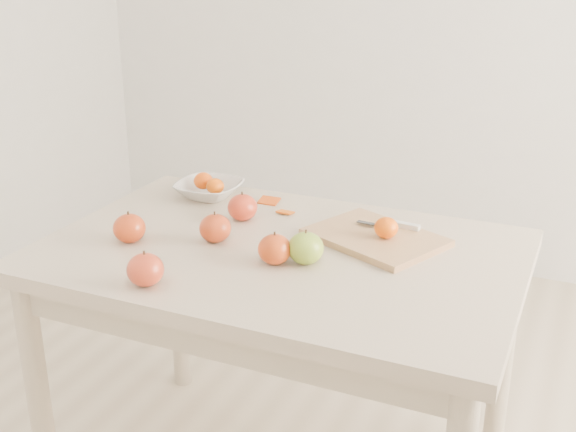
% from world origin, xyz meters
% --- Properties ---
extents(table, '(1.20, 0.80, 0.75)m').
position_xyz_m(table, '(0.00, 0.00, 0.65)').
color(table, '#C1AD92').
rests_on(table, ground).
extents(cutting_board, '(0.40, 0.35, 0.02)m').
position_xyz_m(cutting_board, '(0.21, 0.14, 0.76)').
color(cutting_board, tan).
rests_on(cutting_board, table).
extents(board_tangerine, '(0.06, 0.06, 0.05)m').
position_xyz_m(board_tangerine, '(0.24, 0.13, 0.80)').
color(board_tangerine, '#E05307').
rests_on(board_tangerine, cutting_board).
extents(fruit_bowl, '(0.19, 0.19, 0.05)m').
position_xyz_m(fruit_bowl, '(-0.36, 0.27, 0.77)').
color(fruit_bowl, silver).
rests_on(fruit_bowl, table).
extents(bowl_tangerine_near, '(0.06, 0.06, 0.05)m').
position_xyz_m(bowl_tangerine_near, '(-0.38, 0.28, 0.80)').
color(bowl_tangerine_near, '#D74A07').
rests_on(bowl_tangerine_near, fruit_bowl).
extents(bowl_tangerine_far, '(0.05, 0.05, 0.05)m').
position_xyz_m(bowl_tangerine_far, '(-0.33, 0.26, 0.79)').
color(bowl_tangerine_far, '#DA6307').
rests_on(bowl_tangerine_far, fruit_bowl).
extents(orange_peel_a, '(0.06, 0.05, 0.01)m').
position_xyz_m(orange_peel_a, '(-0.17, 0.30, 0.75)').
color(orange_peel_a, '#C4450D').
rests_on(orange_peel_a, table).
extents(orange_peel_b, '(0.05, 0.04, 0.01)m').
position_xyz_m(orange_peel_b, '(-0.09, 0.23, 0.75)').
color(orange_peel_b, orange).
rests_on(orange_peel_b, table).
extents(paring_knife, '(0.17, 0.05, 0.01)m').
position_xyz_m(paring_knife, '(0.25, 0.21, 0.78)').
color(paring_knife, white).
rests_on(paring_knife, cutting_board).
extents(apple_green, '(0.09, 0.09, 0.08)m').
position_xyz_m(apple_green, '(0.09, -0.06, 0.79)').
color(apple_green, '#618D1D').
rests_on(apple_green, table).
extents(apple_red_e, '(0.08, 0.08, 0.07)m').
position_xyz_m(apple_red_e, '(0.03, -0.09, 0.79)').
color(apple_red_e, '#931003').
rests_on(apple_red_e, table).
extents(apple_red_d, '(0.08, 0.08, 0.08)m').
position_xyz_m(apple_red_d, '(-0.37, -0.12, 0.79)').
color(apple_red_d, maroon).
rests_on(apple_red_d, table).
extents(apple_red_c, '(0.08, 0.08, 0.08)m').
position_xyz_m(apple_red_c, '(-0.19, -0.31, 0.79)').
color(apple_red_c, maroon).
rests_on(apple_red_c, table).
extents(apple_red_b, '(0.08, 0.08, 0.07)m').
position_xyz_m(apple_red_b, '(-0.17, -0.03, 0.79)').
color(apple_red_b, maroon).
rests_on(apple_red_b, table).
extents(apple_red_a, '(0.08, 0.08, 0.08)m').
position_xyz_m(apple_red_a, '(-0.18, 0.14, 0.79)').
color(apple_red_a, maroon).
rests_on(apple_red_a, table).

